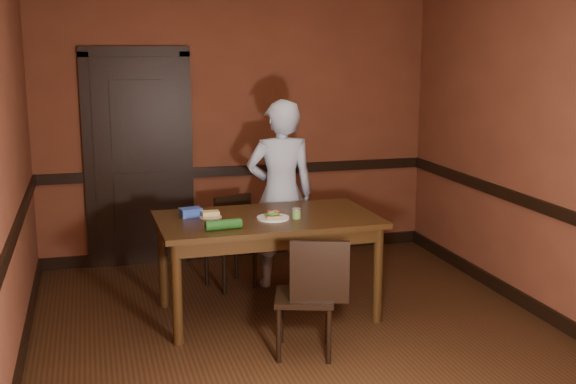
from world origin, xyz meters
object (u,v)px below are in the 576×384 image
chair_far (230,243)px  food_tub (191,212)px  sauce_jar (296,213)px  dining_table (267,266)px  person (281,194)px  chair_near (304,295)px  sandwich_plate (273,217)px  cheese_saucer (211,215)px

chair_far → food_tub: food_tub is taller
sauce_jar → food_tub: 0.85m
dining_table → chair_far: bearing=101.0°
sauce_jar → person: bearing=83.9°
chair_near → food_tub: bearing=-38.5°
chair_near → sauce_jar: 0.83m
chair_near → person: size_ratio=0.51×
food_tub → chair_near: bearing=-66.6°
person → sandwich_plate: (-0.27, -0.77, -0.01)m
chair_near → cheese_saucer: cheese_saucer is taller
sandwich_plate → cheese_saucer: size_ratio=1.44×
chair_near → person: (0.23, 1.50, 0.41)m
food_tub → cheese_saucer: bearing=-39.1°
chair_near → food_tub: food_tub is taller
chair_far → dining_table: bearing=-98.0°
person → food_tub: size_ratio=9.03×
sauce_jar → cheese_saucer: bearing=163.0°
chair_near → sandwich_plate: 0.83m
food_tub → sauce_jar: bearing=-29.8°
chair_far → chair_near: chair_near is taller
chair_far → cheese_saucer: size_ratio=4.57×
chair_far → person: (0.46, -0.06, 0.44)m
sauce_jar → sandwich_plate: bearing=169.6°
person → sauce_jar: bearing=87.1°
chair_far → person: bearing=-27.6°
dining_table → chair_near: bearing=-86.3°
person → sandwich_plate: bearing=74.0°
chair_near → sauce_jar: size_ratio=10.53×
chair_near → person: 1.57m
dining_table → person: bearing=65.6°
cheese_saucer → food_tub: bearing=151.4°
sandwich_plate → sauce_jar: 0.19m
sandwich_plate → cheese_saucer: 0.50m
sandwich_plate → food_tub: 0.66m
dining_table → chair_far: (-0.16, 0.75, -0.00)m
chair_near → sauce_jar: sauce_jar is taller
dining_table → sauce_jar: size_ratio=21.07×
dining_table → chair_far: dining_table is taller
person → food_tub: person is taller
chair_far → chair_near: bearing=-101.8°
dining_table → sauce_jar: (0.21, -0.12, 0.45)m
chair_near → cheese_saucer: (-0.51, 0.89, 0.40)m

